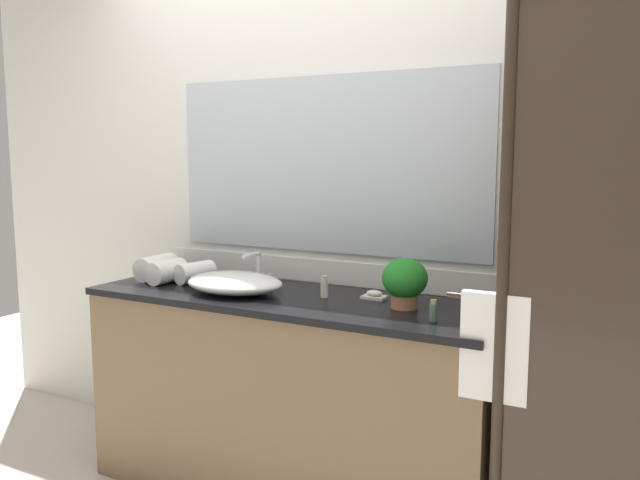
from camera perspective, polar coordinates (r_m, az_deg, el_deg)
wall_back_with_mirror at (r=2.99m, az=0.58°, el=3.85°), size 4.40×0.06×2.60m
vanity_cabinet at (r=2.88m, az=-2.61°, el=-13.70°), size 1.80×0.58×0.90m
shower_enclosure at (r=2.16m, az=24.75°, el=-5.83°), size 1.20×0.59×2.00m
sink_basin at (r=2.82m, az=-7.59°, el=-3.79°), size 0.44×0.33×0.09m
faucet at (r=2.96m, az=-5.55°, el=-3.05°), size 0.17×0.14×0.16m
potted_plant at (r=2.53m, az=7.53°, el=-3.58°), size 0.18×0.18×0.20m
soap_dish at (r=2.70m, az=4.85°, el=-4.92°), size 0.10×0.07×0.04m
amenity_bottle_body_wash at (r=2.71m, az=0.39°, el=-4.20°), size 0.03×0.03×0.09m
amenity_bottle_shampoo at (r=2.36m, az=10.03°, el=-6.25°), size 0.03×0.03×0.08m
rolled_towel_near_edge at (r=3.20m, az=-14.30°, el=-2.36°), size 0.12×0.22×0.12m
rolled_towel_middle at (r=3.09m, az=-13.43°, el=-2.75°), size 0.11×0.19×0.11m
rolled_towel_far_edge at (r=3.08m, az=-11.03°, el=-2.84°), size 0.14×0.20×0.10m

